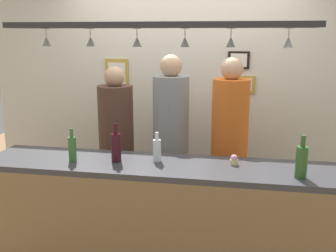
% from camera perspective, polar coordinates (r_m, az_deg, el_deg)
% --- Properties ---
extents(back_wall, '(4.40, 0.06, 2.60)m').
position_cam_1_polar(back_wall, '(4.30, 2.37, 4.70)').
color(back_wall, silver).
rests_on(back_wall, ground_plane).
extents(bar_counter, '(2.70, 0.55, 0.98)m').
position_cam_1_polar(bar_counter, '(2.97, -2.12, -12.22)').
color(bar_counter, '#38383D').
rests_on(bar_counter, ground_plane).
extents(overhead_glass_rack, '(2.20, 0.36, 0.04)m').
position_cam_1_polar(overhead_glass_rack, '(2.87, -1.46, 14.49)').
color(overhead_glass_rack, black).
extents(hanging_wineglass_far_left, '(0.07, 0.07, 0.13)m').
position_cam_1_polar(hanging_wineglass_far_left, '(3.21, -17.29, 11.80)').
color(hanging_wineglass_far_left, silver).
rests_on(hanging_wineglass_far_left, overhead_glass_rack).
extents(hanging_wineglass_left, '(0.07, 0.07, 0.13)m').
position_cam_1_polar(hanging_wineglass_left, '(3.07, -11.21, 12.09)').
color(hanging_wineglass_left, silver).
rests_on(hanging_wineglass_left, overhead_glass_rack).
extents(hanging_wineglass_center_left, '(0.07, 0.07, 0.13)m').
position_cam_1_polar(hanging_wineglass_center_left, '(2.96, -4.53, 12.26)').
color(hanging_wineglass_center_left, silver).
rests_on(hanging_wineglass_center_left, overhead_glass_rack).
extents(hanging_wineglass_center, '(0.07, 0.07, 0.13)m').
position_cam_1_polar(hanging_wineglass_center, '(2.91, 2.49, 12.26)').
color(hanging_wineglass_center, silver).
rests_on(hanging_wineglass_center, overhead_glass_rack).
extents(hanging_wineglass_center_right, '(0.07, 0.07, 0.13)m').
position_cam_1_polar(hanging_wineglass_center_right, '(2.88, 9.13, 12.10)').
color(hanging_wineglass_center_right, silver).
rests_on(hanging_wineglass_center_right, overhead_glass_rack).
extents(hanging_wineglass_right, '(0.07, 0.07, 0.13)m').
position_cam_1_polar(hanging_wineglass_right, '(2.80, 17.12, 11.65)').
color(hanging_wineglass_right, silver).
rests_on(hanging_wineglass_right, overhead_glass_rack).
extents(person_left_brown_shirt, '(0.34, 0.34, 1.65)m').
position_cam_1_polar(person_left_brown_shirt, '(3.86, -7.54, -1.12)').
color(person_left_brown_shirt, '#2D334C').
rests_on(person_left_brown_shirt, ground_plane).
extents(person_middle_grey_shirt, '(0.34, 0.34, 1.76)m').
position_cam_1_polar(person_middle_grey_shirt, '(3.71, 0.43, -0.37)').
color(person_middle_grey_shirt, '#2D334C').
rests_on(person_middle_grey_shirt, ground_plane).
extents(person_right_orange_shirt, '(0.34, 0.34, 1.74)m').
position_cam_1_polar(person_right_orange_shirt, '(3.66, 8.97, -0.92)').
color(person_right_orange_shirt, '#2D334C').
rests_on(person_right_orange_shirt, ground_plane).
extents(bottle_wine_dark_red, '(0.08, 0.08, 0.30)m').
position_cam_1_polar(bottle_wine_dark_red, '(3.02, -7.57, -3.00)').
color(bottle_wine_dark_red, '#380F19').
rests_on(bottle_wine_dark_red, bar_counter).
extents(bottle_beer_green_import, '(0.06, 0.06, 0.26)m').
position_cam_1_polar(bottle_beer_green_import, '(3.10, -13.77, -3.15)').
color(bottle_beer_green_import, '#336B2D').
rests_on(bottle_beer_green_import, bar_counter).
extents(bottle_soda_clear, '(0.06, 0.06, 0.23)m').
position_cam_1_polar(bottle_soda_clear, '(3.01, -1.62, -3.46)').
color(bottle_soda_clear, silver).
rests_on(bottle_soda_clear, bar_counter).
extents(bottle_champagne_green, '(0.08, 0.08, 0.30)m').
position_cam_1_polar(bottle_champagne_green, '(2.81, 18.87, -4.88)').
color(bottle_champagne_green, '#2D5623').
rests_on(bottle_champagne_green, bar_counter).
extents(cupcake, '(0.06, 0.06, 0.08)m').
position_cam_1_polar(cupcake, '(2.99, 9.58, -4.91)').
color(cupcake, beige).
rests_on(cupcake, bar_counter).
extents(picture_frame_caricature, '(0.26, 0.02, 0.34)m').
position_cam_1_polar(picture_frame_caricature, '(4.40, -7.43, 7.46)').
color(picture_frame_caricature, '#B29338').
rests_on(picture_frame_caricature, back_wall).
extents(picture_frame_lower_pair, '(0.30, 0.02, 0.18)m').
position_cam_1_polar(picture_frame_lower_pair, '(4.20, 10.55, 5.97)').
color(picture_frame_lower_pair, '#B29338').
rests_on(picture_frame_lower_pair, back_wall).
extents(picture_frame_upper_small, '(0.22, 0.02, 0.18)m').
position_cam_1_polar(picture_frame_upper_small, '(4.18, 10.26, 9.42)').
color(picture_frame_upper_small, black).
rests_on(picture_frame_upper_small, back_wall).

